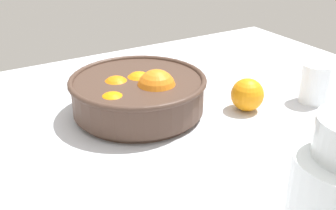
% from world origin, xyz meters
% --- Properties ---
extents(ground_plane, '(1.41, 1.07, 0.03)m').
position_xyz_m(ground_plane, '(0.00, 0.00, -0.01)').
color(ground_plane, silver).
extents(fruit_bowl, '(0.29, 0.29, 0.11)m').
position_xyz_m(fruit_bowl, '(0.01, 0.12, 0.05)').
color(fruit_bowl, '#473328').
rests_on(fruit_bowl, ground_plane).
extents(juice_glass, '(0.07, 0.07, 0.09)m').
position_xyz_m(juice_glass, '(0.39, -0.03, 0.04)').
color(juice_glass, white).
rests_on(juice_glass, ground_plane).
extents(loose_orange_0, '(0.07, 0.07, 0.07)m').
position_xyz_m(loose_orange_0, '(0.23, 0.02, 0.04)').
color(loose_orange_0, orange).
rests_on(loose_orange_0, ground_plane).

